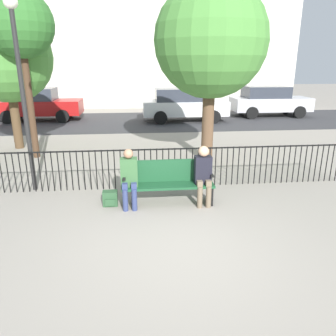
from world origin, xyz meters
name	(u,v)px	position (x,y,z in m)	size (l,w,h in m)	color
ground_plane	(178,247)	(0.00, 0.00, 0.00)	(80.00, 80.00, 0.00)	gray
park_bench	(168,181)	(0.00, 1.76, 0.50)	(1.89, 0.45, 0.92)	#194728
seated_person_0	(129,176)	(-0.79, 1.63, 0.68)	(0.34, 0.39, 1.22)	navy
seated_person_1	(203,172)	(0.72, 1.63, 0.70)	(0.34, 0.39, 1.24)	brown
backpack	(110,199)	(-1.20, 1.74, 0.15)	(0.30, 0.23, 0.32)	#284C2D
fence_railing	(163,165)	(-0.02, 2.70, 0.56)	(9.01, 0.03, 0.95)	black
tree_0	(20,25)	(-3.75, 5.69, 3.82)	(1.88, 1.88, 4.81)	#422D1E
tree_1	(7,58)	(-4.67, 6.94, 2.97)	(2.85, 2.85, 4.42)	#4C3823
tree_2	(211,41)	(1.50, 4.87, 3.39)	(3.15, 3.15, 4.99)	brown
lamp_post	(20,70)	(-3.01, 2.84, 2.68)	(0.28, 0.28, 4.11)	black
street_surface	(148,121)	(0.00, 12.00, 0.00)	(24.00, 6.00, 0.01)	#333335
parked_car_0	(37,104)	(-5.57, 12.78, 0.84)	(4.20, 1.94, 1.62)	maroon
parked_car_1	(183,104)	(1.78, 11.85, 0.84)	(4.20, 1.94, 1.62)	silver
parked_car_2	(269,101)	(6.68, 12.93, 0.84)	(4.20, 1.94, 1.62)	#B7B7BC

